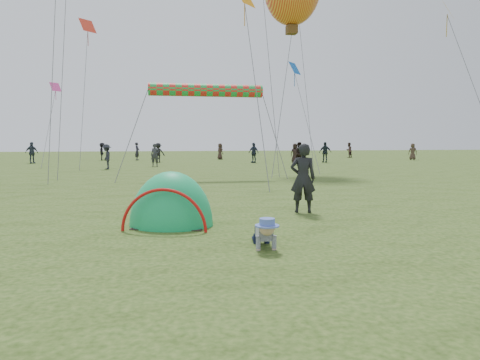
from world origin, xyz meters
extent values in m
plane|color=#1F390D|center=(0.00, 0.00, 0.00)|extent=(140.00, 140.00, 0.00)
ellipsoid|color=#179F63|center=(-2.59, 2.79, 0.00)|extent=(2.24, 2.00, 2.47)
imported|color=black|center=(0.91, 3.91, 0.92)|extent=(0.76, 0.59, 1.84)
imported|color=#24222D|center=(-5.17, 35.54, 0.86)|extent=(0.58, 0.72, 1.72)
imported|color=#402B29|center=(17.54, 37.52, 0.83)|extent=(1.02, 0.97, 1.67)
imported|color=#232B3F|center=(4.91, 28.92, 0.86)|extent=(0.98, 1.03, 1.72)
imported|color=black|center=(-8.46, 35.83, 0.84)|extent=(0.72, 1.14, 1.69)
imported|color=#34241F|center=(2.96, 35.94, 0.81)|extent=(0.81, 0.93, 1.61)
imported|color=black|center=(7.60, 24.51, 0.89)|extent=(0.87, 0.69, 1.78)
imported|color=#2F3847|center=(-13.49, 31.16, 0.89)|extent=(1.08, 1.00, 1.79)
imported|color=#20222A|center=(-6.44, 22.67, 0.83)|extent=(0.88, 1.20, 1.67)
imported|color=#3E2F25|center=(21.44, 31.39, 0.81)|extent=(0.94, 0.82, 1.62)
imported|color=#303136|center=(-3.31, 25.06, 0.84)|extent=(0.64, 0.45, 1.68)
imported|color=black|center=(11.04, 28.02, 0.89)|extent=(1.09, 0.58, 1.77)
imported|color=black|center=(-3.13, 31.07, 0.84)|extent=(1.11, 0.66, 1.69)
imported|color=black|center=(8.42, 28.30, 0.83)|extent=(0.83, 0.55, 1.65)
cylinder|color=red|center=(-0.53, 14.99, 4.45)|extent=(5.77, 0.64, 0.64)
plane|color=red|center=(-7.96, 26.38, 10.20)|extent=(1.21, 1.21, 0.99)
plane|color=#0D52B5|center=(6.01, 21.01, 6.71)|extent=(1.01, 1.01, 0.83)
plane|color=#E43C96|center=(-10.97, 29.18, 6.10)|extent=(0.86, 0.86, 0.70)
plane|color=#CE980C|center=(12.96, 15.12, 9.21)|extent=(1.29, 1.29, 1.06)
camera|label=1|loc=(-2.76, -6.94, 1.93)|focal=32.00mm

